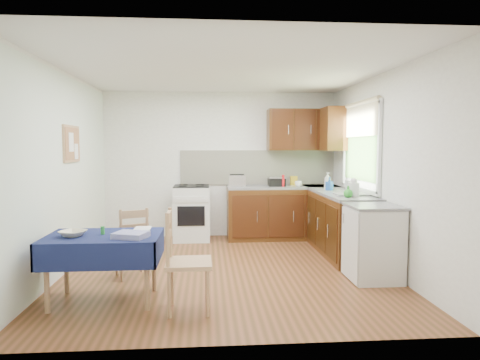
{
  "coord_description": "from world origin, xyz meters",
  "views": [
    {
      "loc": [
        -0.24,
        -5.35,
        1.56
      ],
      "look_at": [
        0.2,
        0.34,
        1.12
      ],
      "focal_mm": 32.0,
      "sensor_mm": 36.0,
      "label": 1
    }
  ],
  "objects": [
    {
      "name": "soap_bottle_b",
      "position": [
        1.62,
        1.01,
        1.0
      ],
      "size": [
        0.13,
        0.13,
        0.2
      ],
      "primitive_type": "imported",
      "rotation": [
        0.0,
        0.0,
        2.37
      ],
      "color": "#1B4A9F",
      "rests_on": "worktop_right"
    },
    {
      "name": "corkboard",
      "position": [
        -1.97,
        0.3,
        1.6
      ],
      "size": [
        0.04,
        0.62,
        0.47
      ],
      "color": "#A68053",
      "rests_on": "wall_left"
    },
    {
      "name": "worktop_corner",
      "position": [
        1.7,
        1.8,
        0.88
      ],
      "size": [
        0.6,
        0.6,
        0.04
      ],
      "primitive_type": "cube",
      "color": "slate",
      "rests_on": "base_cabinets"
    },
    {
      "name": "chair_far",
      "position": [
        -1.13,
        -0.26,
        0.45
      ],
      "size": [
        0.49,
        0.49,
        0.85
      ],
      "rotation": [
        0.0,
        0.0,
        3.53
      ],
      "color": "#A68053",
      "rests_on": "ground"
    },
    {
      "name": "spice_jar",
      "position": [
        -1.3,
        -1.0,
        0.72
      ],
      "size": [
        0.04,
        0.04,
        0.08
      ],
      "primitive_type": "cylinder",
      "color": "green",
      "rests_on": "dining_table"
    },
    {
      "name": "dish_rack",
      "position": [
        1.73,
        0.38,
        0.92
      ],
      "size": [
        0.42,
        0.32,
        0.2
      ],
      "rotation": [
        0.0,
        0.0,
        -0.35
      ],
      "color": "gray",
      "rests_on": "worktop_right"
    },
    {
      "name": "soap_bottle_c",
      "position": [
        1.6,
        0.09,
        0.98
      ],
      "size": [
        0.12,
        0.12,
        0.15
      ],
      "primitive_type": "imported",
      "rotation": [
        0.0,
        0.0,
        3.1
      ],
      "color": "green",
      "rests_on": "worktop_right"
    },
    {
      "name": "ceiling",
      "position": [
        0.0,
        0.0,
        2.5
      ],
      "size": [
        4.0,
        4.2,
        0.02
      ],
      "primitive_type": "cube",
      "color": "silver",
      "rests_on": "wall_back"
    },
    {
      "name": "wall_right",
      "position": [
        2.0,
        0.0,
        1.25
      ],
      "size": [
        0.02,
        4.2,
        2.5
      ],
      "primitive_type": "cube",
      "color": "silver",
      "rests_on": "ground"
    },
    {
      "name": "stove",
      "position": [
        -0.5,
        1.8,
        0.46
      ],
      "size": [
        0.6,
        0.61,
        0.92
      ],
      "color": "silver",
      "rests_on": "ground"
    },
    {
      "name": "window",
      "position": [
        1.97,
        0.7,
        1.65
      ],
      "size": [
        0.04,
        1.48,
        1.26
      ],
      "color": "#315222",
      "rests_on": "wall_right"
    },
    {
      "name": "cup",
      "position": [
        1.28,
        1.65,
        0.95
      ],
      "size": [
        0.13,
        0.13,
        0.09
      ],
      "primitive_type": "imported",
      "rotation": [
        0.0,
        0.0,
        -0.13
      ],
      "color": "white",
      "rests_on": "worktop_back"
    },
    {
      "name": "dining_table",
      "position": [
        -1.28,
        -1.02,
        0.57
      ],
      "size": [
        1.13,
        0.76,
        0.68
      ],
      "rotation": [
        0.0,
        0.0,
        0.35
      ],
      "color": "#0E153B",
      "rests_on": "ground"
    },
    {
      "name": "wall_front",
      "position": [
        0.0,
        -2.1,
        1.25
      ],
      "size": [
        4.0,
        0.02,
        2.5
      ],
      "primitive_type": "cube",
      "color": "silver",
      "rests_on": "ground"
    },
    {
      "name": "worktop_back",
      "position": [
        1.05,
        1.8,
        0.88
      ],
      "size": [
        1.9,
        0.6,
        0.04
      ],
      "primitive_type": "cube",
      "color": "slate",
      "rests_on": "base_cabinets"
    },
    {
      "name": "yellow_packet",
      "position": [
        1.27,
        1.97,
        0.98
      ],
      "size": [
        0.13,
        0.11,
        0.15
      ],
      "primitive_type": "cube",
      "rotation": [
        0.0,
        0.0,
        -0.4
      ],
      "color": "gold",
      "rests_on": "worktop_back"
    },
    {
      "name": "toaster",
      "position": [
        0.25,
        1.7,
        1.0
      ],
      "size": [
        0.28,
        0.17,
        0.21
      ],
      "rotation": [
        0.0,
        0.0,
        0.38
      ],
      "color": "silver",
      "rests_on": "worktop_back"
    },
    {
      "name": "upper_cabinets",
      "position": [
        1.52,
        1.8,
        1.85
      ],
      "size": [
        1.2,
        0.85,
        0.7
      ],
      "color": "#331C09",
      "rests_on": "wall_back"
    },
    {
      "name": "base_cabinets",
      "position": [
        1.36,
        1.26,
        0.43
      ],
      "size": [
        1.9,
        2.3,
        0.86
      ],
      "color": "#331C09",
      "rests_on": "ground"
    },
    {
      "name": "wall_back",
      "position": [
        0.0,
        2.1,
        1.25
      ],
      "size": [
        4.0,
        0.02,
        2.5
      ],
      "primitive_type": "cube",
      "color": "silver",
      "rests_on": "ground"
    },
    {
      "name": "sandwich_press",
      "position": [
        0.93,
        1.77,
        0.98
      ],
      "size": [
        0.28,
        0.24,
        0.16
      ],
      "rotation": [
        0.0,
        0.0,
        -0.11
      ],
      "color": "black",
      "rests_on": "worktop_back"
    },
    {
      "name": "chair_near",
      "position": [
        -0.47,
        -1.34,
        0.51
      ],
      "size": [
        0.43,
        0.43,
        0.97
      ],
      "rotation": [
        0.0,
        0.0,
        1.58
      ],
      "color": "#A68053",
      "rests_on": "ground"
    },
    {
      "name": "sauce_bottle",
      "position": [
        1.02,
        1.66,
        1.0
      ],
      "size": [
        0.04,
        0.04,
        0.2
      ],
      "primitive_type": "cylinder",
      "color": "red",
      "rests_on": "worktop_back"
    },
    {
      "name": "tea_towel",
      "position": [
        -0.98,
        -1.18,
        0.71
      ],
      "size": [
        0.37,
        0.33,
        0.05
      ],
      "primitive_type": "cube",
      "rotation": [
        0.0,
        0.0,
        -0.34
      ],
      "color": "#2A2C9A",
      "rests_on": "dining_table"
    },
    {
      "name": "kettle",
      "position": [
        1.71,
        0.18,
        1.01
      ],
      "size": [
        0.15,
        0.15,
        0.25
      ],
      "color": "silver",
      "rests_on": "worktop_right"
    },
    {
      "name": "wall_left",
      "position": [
        -2.0,
        0.0,
        1.25
      ],
      "size": [
        0.02,
        4.2,
        2.5
      ],
      "primitive_type": "cube",
      "color": "silver",
      "rests_on": "ground"
    },
    {
      "name": "worktop_right",
      "position": [
        1.7,
        0.65,
        0.88
      ],
      "size": [
        0.6,
        1.7,
        0.04
      ],
      "primitive_type": "cube",
      "color": "slate",
      "rests_on": "base_cabinets"
    },
    {
      "name": "fridge",
      "position": [
        1.7,
        -0.55,
        0.44
      ],
      "size": [
        0.58,
        0.6,
        0.89
      ],
      "color": "silver",
      "rests_on": "ground"
    },
    {
      "name": "splashback",
      "position": [
        0.65,
        2.08,
        1.2
      ],
      "size": [
        2.7,
        0.02,
        0.6
      ],
      "primitive_type": "cube",
      "color": "white",
      "rests_on": "wall_back"
    },
    {
      "name": "soap_bottle_a",
      "position": [
        1.6,
        1.06,
        1.03
      ],
      "size": [
        0.14,
        0.14,
        0.27
      ],
      "primitive_type": "imported",
      "rotation": [
        0.0,
        0.0,
        0.43
      ],
      "color": "silver",
      "rests_on": "worktop_right"
    },
    {
      "name": "floor",
      "position": [
        0.0,
        0.0,
        0.0
      ],
      "size": [
        4.2,
        4.2,
        0.0
      ],
      "primitive_type": "plane",
      "color": "#543316",
      "rests_on": "ground"
    },
    {
      "name": "book",
      "position": [
        -1.02,
        -0.79,
        0.69
      ],
      "size": [
        0.18,
        0.24,
        0.02
      ],
      "primitive_type": "imported",
      "rotation": [
        0.0,
        0.0,
        0.01
      ],
      "color": "white",
      "rests_on": "dining_table"
    },
    {
      "name": "plate_bowl",
      "position": [
        -1.57,
        -1.07,
        0.71
      ],
      "size": [
        0.32,
        0.32,
        0.06
      ],
      "primitive_type": "imported",
      "rotation": [
        0.0,
        0.0,
        -0.4
      ],
      "color": "beige",
      "rests_on": "dining_table"
    }
  ]
}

